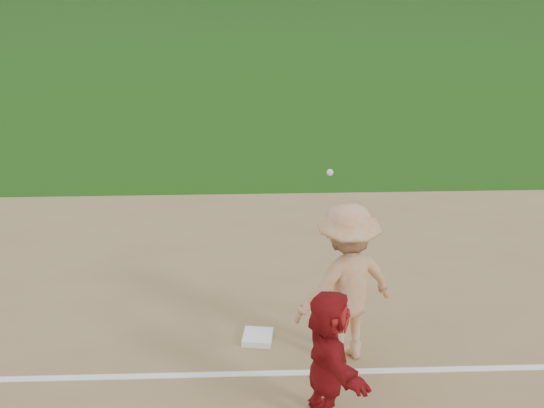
{
  "coord_description": "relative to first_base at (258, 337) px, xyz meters",
  "views": [
    {
      "loc": [
        -0.33,
        -7.65,
        5.24
      ],
      "look_at": [
        0.0,
        1.5,
        1.3
      ],
      "focal_mm": 45.0,
      "sensor_mm": 36.0,
      "label": 1
    }
  ],
  "objects": [
    {
      "name": "ground",
      "position": [
        0.25,
        0.08,
        -0.06
      ],
      "size": [
        160.0,
        160.0,
        0.0
      ],
      "primitive_type": "plane",
      "color": "#19460D",
      "rests_on": "ground"
    },
    {
      "name": "foul_line",
      "position": [
        0.25,
        -0.72,
        -0.04
      ],
      "size": [
        60.0,
        0.1,
        0.01
      ],
      "primitive_type": "cube",
      "color": "white",
      "rests_on": "infield_dirt"
    },
    {
      "name": "first_base",
      "position": [
        0.0,
        0.0,
        0.0
      ],
      "size": [
        0.43,
        0.43,
        0.09
      ],
      "primitive_type": "cube",
      "rotation": [
        0.0,
        0.0,
        -0.14
      ],
      "color": "white",
      "rests_on": "infield_dirt"
    },
    {
      "name": "base_runner",
      "position": [
        0.74,
        -1.52,
        0.76
      ],
      "size": [
        0.73,
        1.55,
        1.61
      ],
      "primitive_type": "imported",
      "rotation": [
        0.0,
        0.0,
        1.75
      ],
      "color": "maroon",
      "rests_on": "infield_dirt"
    },
    {
      "name": "first_base_play",
      "position": [
        1.08,
        -0.38,
        1.0
      ],
      "size": [
        1.54,
        1.26,
        2.47
      ],
      "color": "#ACACAF",
      "rests_on": "infield_dirt"
    }
  ]
}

